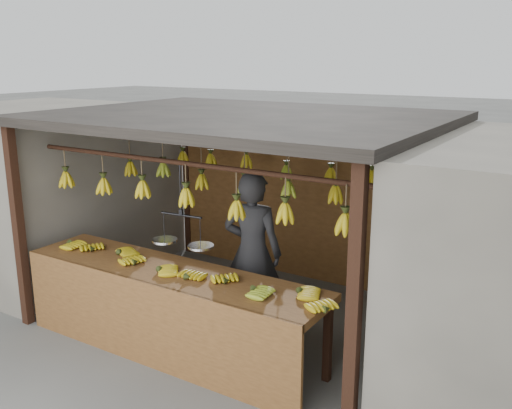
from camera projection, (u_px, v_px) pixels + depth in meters
The scene contains 8 objects.
ground at pixel (243, 314), 6.84m from camera, with size 80.00×80.00×0.00m, color #5B5B57.
stall at pixel (257, 148), 6.62m from camera, with size 4.30×3.30×2.40m.
neighbor_left at pixel (39, 186), 8.40m from camera, with size 3.00×3.00×2.30m, color slate.
counter at pixel (164, 292), 5.72m from camera, with size 3.63×0.78×0.96m.
hanging_bananas at pixel (242, 182), 6.43m from camera, with size 3.60×2.24×0.39m.
balance_scale at pixel (182, 239), 5.75m from camera, with size 0.69×0.30×0.84m.
vendor at pixel (252, 252), 6.26m from camera, with size 0.67×0.44×1.83m, color #262628.
bag_bundles at pixel (443, 232), 6.70m from camera, with size 0.08×0.26×1.31m.
Camera 1 is at (3.47, -5.24, 3.00)m, focal length 40.00 mm.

